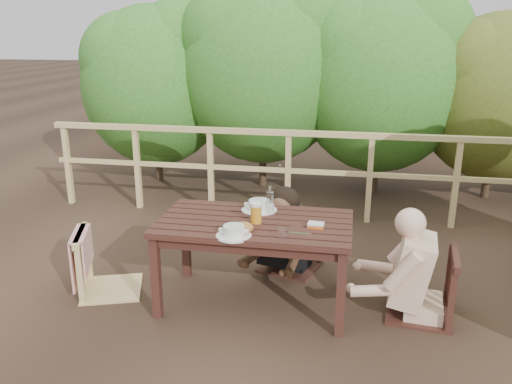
% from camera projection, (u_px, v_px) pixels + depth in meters
% --- Properties ---
extents(ground, '(60.00, 60.00, 0.00)m').
position_uv_depth(ground, '(255.00, 302.00, 4.16)').
color(ground, '#432E21').
rests_on(ground, ground).
extents(table, '(1.46, 0.82, 0.67)m').
position_uv_depth(table, '(255.00, 263.00, 4.06)').
color(table, '#331A14').
rests_on(table, ground).
extents(chair_left, '(0.63, 0.63, 0.99)m').
position_uv_depth(chair_left, '(107.00, 234.00, 4.21)').
color(chair_left, tan).
rests_on(chair_left, ground).
extents(chair_far, '(0.60, 0.60, 0.97)m').
position_uv_depth(chair_far, '(291.00, 217.00, 4.61)').
color(chair_far, '#331A14').
rests_on(chair_far, ground).
extents(chair_right, '(0.54, 0.54, 0.99)m').
position_uv_depth(chair_right, '(425.00, 254.00, 3.84)').
color(chair_right, '#331A14').
rests_on(chair_right, ground).
extents(woman, '(0.64, 0.72, 1.22)m').
position_uv_depth(woman, '(292.00, 203.00, 4.59)').
color(woman, black).
rests_on(woman, ground).
extents(diner_right, '(0.74, 0.62, 1.37)m').
position_uv_depth(diner_right, '(431.00, 230.00, 3.78)').
color(diner_right, beige).
rests_on(diner_right, ground).
extents(railing, '(5.60, 0.10, 1.01)m').
position_uv_depth(railing, '(288.00, 174.00, 5.88)').
color(railing, tan).
rests_on(railing, ground).
extents(hedge_row, '(6.60, 1.60, 3.80)m').
position_uv_depth(hedge_row, '(334.00, 43.00, 6.52)').
color(hedge_row, '#326922').
rests_on(hedge_row, ground).
extents(soup_near, '(0.25, 0.25, 0.08)m').
position_uv_depth(soup_near, '(234.00, 231.00, 3.67)').
color(soup_near, silver).
rests_on(soup_near, table).
extents(soup_far, '(0.29, 0.29, 0.10)m').
position_uv_depth(soup_far, '(259.00, 206.00, 4.18)').
color(soup_far, silver).
rests_on(soup_far, table).
extents(bread_roll, '(0.14, 0.11, 0.08)m').
position_uv_depth(bread_roll, '(244.00, 228.00, 3.74)').
color(bread_roll, '#A76027').
rests_on(bread_roll, table).
extents(beer_glass, '(0.09, 0.09, 0.17)m').
position_uv_depth(beer_glass, '(256.00, 214.00, 3.90)').
color(beer_glass, orange).
rests_on(beer_glass, table).
extents(bottle, '(0.06, 0.06, 0.23)m').
position_uv_depth(bottle, '(270.00, 201.00, 4.09)').
color(bottle, silver).
rests_on(bottle, table).
extents(tumbler, '(0.07, 0.07, 0.08)m').
position_uv_depth(tumbler, '(282.00, 234.00, 3.64)').
color(tumbler, silver).
rests_on(tumbler, table).
extents(butter_tub, '(0.12, 0.09, 0.05)m').
position_uv_depth(butter_tub, '(316.00, 226.00, 3.82)').
color(butter_tub, white).
rests_on(butter_tub, table).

